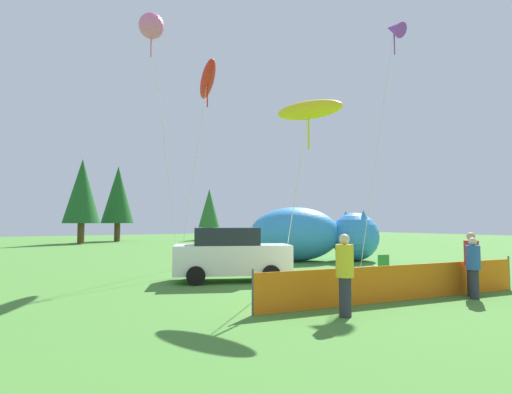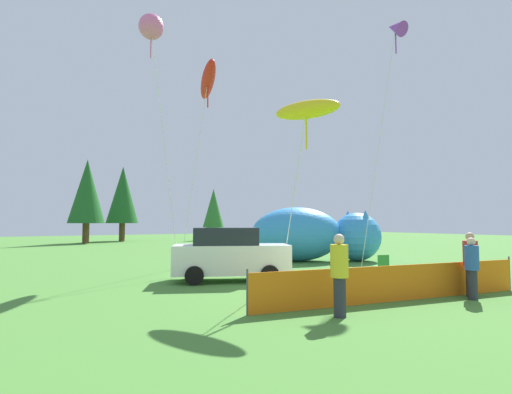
{
  "view_description": "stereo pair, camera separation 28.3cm",
  "coord_description": "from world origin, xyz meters",
  "px_view_note": "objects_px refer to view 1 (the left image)",
  "views": [
    {
      "loc": [
        -9.75,
        -10.1,
        2.19
      ],
      "look_at": [
        -0.41,
        4.57,
        3.28
      ],
      "focal_mm": 28.0,
      "sensor_mm": 36.0,
      "label": 1
    },
    {
      "loc": [
        -9.51,
        -10.25,
        2.19
      ],
      "look_at": [
        -0.41,
        4.57,
        3.28
      ],
      "focal_mm": 28.0,
      "sensor_mm": 36.0,
      "label": 2
    }
  ],
  "objects_px": {
    "kite_yellow_hero": "(308,111)",
    "kite_purple_delta": "(394,31)",
    "parked_car": "(231,254)",
    "spectator_in_black_shirt": "(472,261)",
    "spectator_in_green_shirt": "(473,265)",
    "kite_pink_octopus": "(152,27)",
    "kite_red_lizard": "(207,80)",
    "spectator_in_grey_shirt": "(345,271)",
    "folding_chair": "(382,264)",
    "inflatable_cat": "(311,236)"
  },
  "relations": [
    {
      "from": "kite_yellow_hero",
      "to": "kite_purple_delta",
      "type": "bearing_deg",
      "value": 18.96
    },
    {
      "from": "parked_car",
      "to": "kite_purple_delta",
      "type": "relative_size",
      "value": 0.37
    },
    {
      "from": "spectator_in_black_shirt",
      "to": "spectator_in_green_shirt",
      "type": "relative_size",
      "value": 1.08
    },
    {
      "from": "kite_pink_octopus",
      "to": "kite_red_lizard",
      "type": "bearing_deg",
      "value": 20.2
    },
    {
      "from": "spectator_in_green_shirt",
      "to": "kite_red_lizard",
      "type": "bearing_deg",
      "value": 108.77
    },
    {
      "from": "spectator_in_grey_shirt",
      "to": "kite_yellow_hero",
      "type": "relative_size",
      "value": 0.31
    },
    {
      "from": "spectator_in_black_shirt",
      "to": "kite_yellow_hero",
      "type": "xyz_separation_m",
      "value": [
        -3.53,
        3.24,
        4.79
      ]
    },
    {
      "from": "kite_pink_octopus",
      "to": "spectator_in_black_shirt",
      "type": "bearing_deg",
      "value": -52.07
    },
    {
      "from": "spectator_in_grey_shirt",
      "to": "kite_pink_octopus",
      "type": "distance_m",
      "value": 12.78
    },
    {
      "from": "folding_chair",
      "to": "kite_purple_delta",
      "type": "bearing_deg",
      "value": -44.7
    },
    {
      "from": "parked_car",
      "to": "folding_chair",
      "type": "bearing_deg",
      "value": 0.2
    },
    {
      "from": "spectator_in_black_shirt",
      "to": "spectator_in_green_shirt",
      "type": "distance_m",
      "value": 0.49
    },
    {
      "from": "parked_car",
      "to": "spectator_in_green_shirt",
      "type": "relative_size",
      "value": 2.64
    },
    {
      "from": "folding_chair",
      "to": "kite_red_lizard",
      "type": "height_order",
      "value": "kite_red_lizard"
    },
    {
      "from": "spectator_in_black_shirt",
      "to": "kite_purple_delta",
      "type": "distance_m",
      "value": 12.96
    },
    {
      "from": "folding_chair",
      "to": "kite_red_lizard",
      "type": "relative_size",
      "value": 0.1
    },
    {
      "from": "spectator_in_green_shirt",
      "to": "kite_pink_octopus",
      "type": "height_order",
      "value": "kite_pink_octopus"
    },
    {
      "from": "spectator_in_grey_shirt",
      "to": "kite_yellow_hero",
      "type": "xyz_separation_m",
      "value": [
        1.54,
        3.08,
        4.78
      ]
    },
    {
      "from": "parked_car",
      "to": "spectator_in_black_shirt",
      "type": "bearing_deg",
      "value": -29.83
    },
    {
      "from": "spectator_in_black_shirt",
      "to": "kite_red_lizard",
      "type": "relative_size",
      "value": 0.2
    },
    {
      "from": "parked_car",
      "to": "inflatable_cat",
      "type": "distance_m",
      "value": 8.63
    },
    {
      "from": "spectator_in_grey_shirt",
      "to": "kite_pink_octopus",
      "type": "relative_size",
      "value": 0.18
    },
    {
      "from": "inflatable_cat",
      "to": "kite_pink_octopus",
      "type": "distance_m",
      "value": 13.33
    },
    {
      "from": "spectator_in_grey_shirt",
      "to": "kite_red_lizard",
      "type": "distance_m",
      "value": 12.65
    },
    {
      "from": "spectator_in_black_shirt",
      "to": "kite_pink_octopus",
      "type": "relative_size",
      "value": 0.18
    },
    {
      "from": "kite_purple_delta",
      "to": "spectator_in_black_shirt",
      "type": "bearing_deg",
      "value": -125.96
    },
    {
      "from": "folding_chair",
      "to": "kite_yellow_hero",
      "type": "relative_size",
      "value": 0.15
    },
    {
      "from": "parked_car",
      "to": "kite_purple_delta",
      "type": "height_order",
      "value": "kite_purple_delta"
    },
    {
      "from": "kite_yellow_hero",
      "to": "folding_chair",
      "type": "bearing_deg",
      "value": 10.27
    },
    {
      "from": "kite_pink_octopus",
      "to": "kite_yellow_hero",
      "type": "height_order",
      "value": "kite_pink_octopus"
    },
    {
      "from": "parked_car",
      "to": "spectator_in_grey_shirt",
      "type": "relative_size",
      "value": 2.41
    },
    {
      "from": "spectator_in_grey_shirt",
      "to": "spectator_in_green_shirt",
      "type": "height_order",
      "value": "spectator_in_grey_shirt"
    },
    {
      "from": "kite_red_lizard",
      "to": "spectator_in_green_shirt",
      "type": "bearing_deg",
      "value": -71.23
    },
    {
      "from": "spectator_in_black_shirt",
      "to": "spectator_in_grey_shirt",
      "type": "relative_size",
      "value": 0.98
    },
    {
      "from": "inflatable_cat",
      "to": "spectator_in_black_shirt",
      "type": "height_order",
      "value": "inflatable_cat"
    },
    {
      "from": "folding_chair",
      "to": "spectator_in_green_shirt",
      "type": "distance_m",
      "value": 4.48
    },
    {
      "from": "spectator_in_black_shirt",
      "to": "kite_yellow_hero",
      "type": "relative_size",
      "value": 0.3
    },
    {
      "from": "folding_chair",
      "to": "spectator_in_grey_shirt",
      "type": "relative_size",
      "value": 0.48
    },
    {
      "from": "spectator_in_green_shirt",
      "to": "kite_purple_delta",
      "type": "height_order",
      "value": "kite_purple_delta"
    },
    {
      "from": "inflatable_cat",
      "to": "spectator_in_grey_shirt",
      "type": "relative_size",
      "value": 3.83
    },
    {
      "from": "spectator_in_black_shirt",
      "to": "spectator_in_grey_shirt",
      "type": "xyz_separation_m",
      "value": [
        -5.06,
        0.16,
        0.02
      ]
    },
    {
      "from": "folding_chair",
      "to": "kite_pink_octopus",
      "type": "bearing_deg",
      "value": 74.43
    },
    {
      "from": "spectator_in_grey_shirt",
      "to": "inflatable_cat",
      "type": "bearing_deg",
      "value": 52.9
    },
    {
      "from": "parked_car",
      "to": "kite_pink_octopus",
      "type": "relative_size",
      "value": 0.43
    },
    {
      "from": "inflatable_cat",
      "to": "spectator_in_green_shirt",
      "type": "height_order",
      "value": "inflatable_cat"
    },
    {
      "from": "spectator_in_black_shirt",
      "to": "spectator_in_green_shirt",
      "type": "bearing_deg",
      "value": -146.17
    },
    {
      "from": "kite_purple_delta",
      "to": "kite_pink_octopus",
      "type": "height_order",
      "value": "kite_purple_delta"
    },
    {
      "from": "spectator_in_black_shirt",
      "to": "spectator_in_grey_shirt",
      "type": "height_order",
      "value": "spectator_in_grey_shirt"
    },
    {
      "from": "spectator_in_black_shirt",
      "to": "kite_pink_octopus",
      "type": "distance_m",
      "value": 14.54
    },
    {
      "from": "folding_chair",
      "to": "kite_pink_octopus",
      "type": "xyz_separation_m",
      "value": [
        -7.76,
        4.92,
        9.6
      ]
    }
  ]
}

